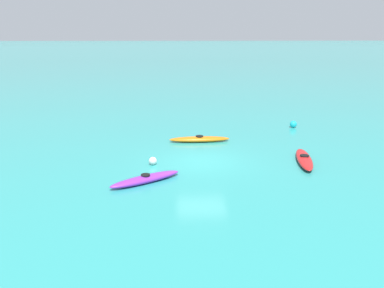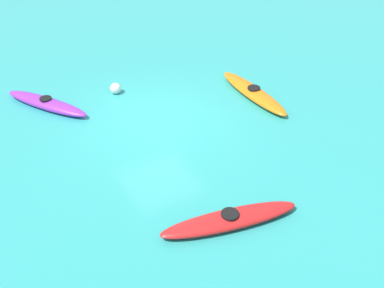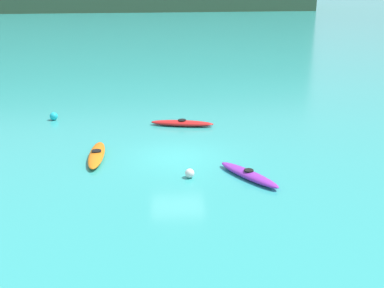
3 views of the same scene
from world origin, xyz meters
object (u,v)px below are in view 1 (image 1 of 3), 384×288
kayak_red (304,159)px  buoy_white (153,161)px  kayak_orange (199,139)px  kayak_purple (146,179)px  buoy_cyan (293,124)px

kayak_red → buoy_white: buoy_white is taller
buoy_white → kayak_orange: bearing=148.1°
kayak_orange → kayak_red: same height
kayak_red → kayak_purple: (2.40, -7.68, -0.00)m
kayak_orange → kayak_purple: 7.08m
buoy_cyan → buoy_white: 11.80m
kayak_purple → buoy_white: (-2.40, 0.21, 0.03)m
kayak_purple → buoy_white: bearing=175.1°
kayak_purple → buoy_cyan: (-9.86, 9.36, 0.07)m
kayak_purple → buoy_cyan: bearing=136.5°
kayak_purple → buoy_white: buoy_white is taller
buoy_white → kayak_red: bearing=90.0°
buoy_cyan → kayak_orange: bearing=-63.1°
kayak_orange → kayak_purple: same height
kayak_red → kayak_purple: size_ratio=1.15×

